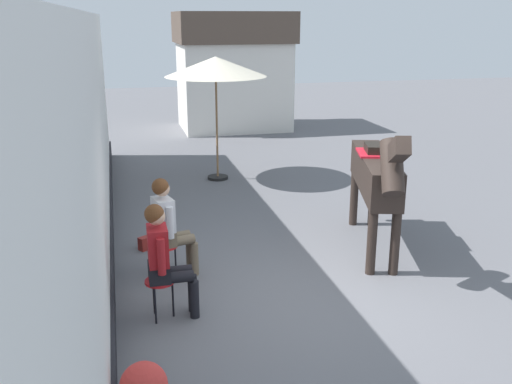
{
  "coord_description": "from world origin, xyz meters",
  "views": [
    {
      "loc": [
        -2.2,
        -6.1,
        3.35
      ],
      "look_at": [
        -0.4,
        1.2,
        1.05
      ],
      "focal_mm": 40.29,
      "sensor_mm": 36.0,
      "label": 1
    }
  ],
  "objects_px": {
    "cafe_parasol": "(216,67)",
    "seated_visitor_near": "(164,255)",
    "seated_visitor_far": "(168,223)",
    "saddled_horse_center": "(377,175)",
    "satchel_bag": "(148,242)"
  },
  "relations": [
    {
      "from": "seated_visitor_near",
      "to": "satchel_bag",
      "type": "relative_size",
      "value": 4.96
    },
    {
      "from": "cafe_parasol",
      "to": "satchel_bag",
      "type": "height_order",
      "value": "cafe_parasol"
    },
    {
      "from": "saddled_horse_center",
      "to": "seated_visitor_near",
      "type": "bearing_deg",
      "value": -157.76
    },
    {
      "from": "saddled_horse_center",
      "to": "satchel_bag",
      "type": "bearing_deg",
      "value": 165.58
    },
    {
      "from": "seated_visitor_near",
      "to": "satchel_bag",
      "type": "xyz_separation_m",
      "value": [
        -0.08,
        2.14,
        -0.68
      ]
    },
    {
      "from": "seated_visitor_far",
      "to": "satchel_bag",
      "type": "relative_size",
      "value": 4.96
    },
    {
      "from": "satchel_bag",
      "to": "seated_visitor_near",
      "type": "bearing_deg",
      "value": 59.4
    },
    {
      "from": "seated_visitor_far",
      "to": "satchel_bag",
      "type": "distance_m",
      "value": 1.29
    },
    {
      "from": "seated_visitor_near",
      "to": "seated_visitor_far",
      "type": "bearing_deg",
      "value": 81.97
    },
    {
      "from": "seated_visitor_far",
      "to": "saddled_horse_center",
      "type": "distance_m",
      "value": 3.07
    },
    {
      "from": "seated_visitor_far",
      "to": "satchel_bag",
      "type": "bearing_deg",
      "value": 102.3
    },
    {
      "from": "saddled_horse_center",
      "to": "cafe_parasol",
      "type": "distance_m",
      "value": 4.85
    },
    {
      "from": "satchel_bag",
      "to": "saddled_horse_center",
      "type": "bearing_deg",
      "value": 132.71
    },
    {
      "from": "cafe_parasol",
      "to": "seated_visitor_near",
      "type": "bearing_deg",
      "value": -105.88
    },
    {
      "from": "seated_visitor_near",
      "to": "saddled_horse_center",
      "type": "height_order",
      "value": "saddled_horse_center"
    }
  ]
}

